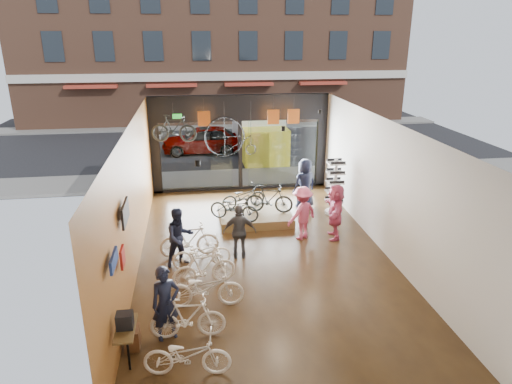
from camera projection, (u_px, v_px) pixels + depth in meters
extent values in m
cube|color=black|center=(264.00, 256.00, 13.13)|extent=(7.00, 12.00, 0.04)
cube|color=black|center=(264.00, 124.00, 11.85)|extent=(7.00, 12.00, 0.04)
cube|color=#B3702E|center=(132.00, 200.00, 12.02)|extent=(0.04, 12.00, 3.80)
cube|color=beige|center=(386.00, 187.00, 12.96)|extent=(0.04, 12.00, 3.80)
cube|color=beige|center=(327.00, 326.00, 6.88)|extent=(7.00, 0.04, 3.80)
cube|color=#198C26|center=(177.00, 116.00, 17.27)|extent=(0.35, 0.06, 0.18)
cube|color=black|center=(224.00, 140.00, 27.13)|extent=(30.00, 18.00, 0.02)
cube|color=slate|center=(238.00, 178.00, 19.83)|extent=(30.00, 2.40, 0.12)
cube|color=slate|center=(219.00, 125.00, 30.84)|extent=(30.00, 2.00, 0.12)
cube|color=brown|center=(214.00, 17.00, 30.85)|extent=(26.00, 5.00, 14.00)
imported|color=gray|center=(203.00, 139.00, 23.91)|extent=(4.29, 1.73, 1.46)
imported|color=silver|center=(187.00, 355.00, 8.45)|extent=(1.69, 0.76, 0.86)
imported|color=silver|center=(188.00, 318.00, 9.47)|extent=(1.60, 0.51, 0.95)
imported|color=silver|center=(205.00, 288.00, 10.56)|extent=(1.84, 0.73, 0.95)
imported|color=silver|center=(204.00, 268.00, 11.43)|extent=(1.70, 0.81, 0.98)
imported|color=silver|center=(202.00, 253.00, 12.34)|extent=(1.64, 0.73, 0.84)
imported|color=silver|center=(189.00, 240.00, 12.92)|extent=(1.72, 0.60, 1.01)
cube|color=brown|center=(255.00, 216.00, 15.48)|extent=(2.40, 1.80, 0.30)
imported|color=black|center=(234.00, 207.00, 14.68)|extent=(1.74, 1.26, 0.87)
imported|color=black|center=(269.00, 199.00, 15.29)|extent=(1.65, 0.85, 0.95)
imported|color=black|center=(243.00, 197.00, 15.69)|extent=(1.66, 0.96, 0.83)
imported|color=#161C33|center=(166.00, 303.00, 9.35)|extent=(0.70, 0.57, 1.64)
imported|color=#161C33|center=(180.00, 237.00, 12.35)|extent=(0.99, 0.90, 1.66)
imported|color=#3F3F44|center=(240.00, 232.00, 12.76)|extent=(0.97, 0.49, 1.59)
imported|color=#CC4C72|center=(302.00, 213.00, 13.93)|extent=(1.26, 1.10, 1.69)
imported|color=#161C33|center=(305.00, 184.00, 16.42)|extent=(1.04, 0.86, 1.82)
imported|color=#CC4C72|center=(335.00, 211.00, 13.99)|extent=(0.85, 1.69, 1.75)
imported|color=black|center=(174.00, 128.00, 15.74)|extent=(1.64, 0.76, 0.95)
cube|color=#CC5919|center=(204.00, 119.00, 16.77)|extent=(0.45, 0.03, 0.55)
cube|color=#CC5919|center=(273.00, 117.00, 17.12)|extent=(0.45, 0.03, 0.55)
cube|color=#CC5919|center=(294.00, 116.00, 17.22)|extent=(0.45, 0.03, 0.55)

